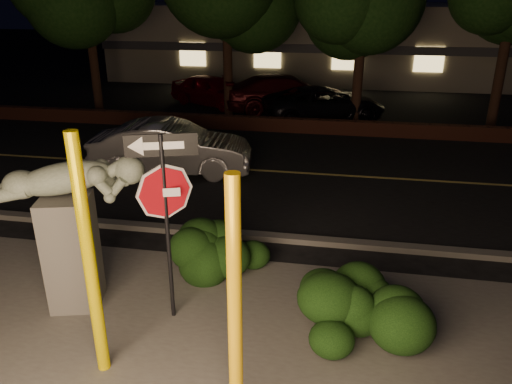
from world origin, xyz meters
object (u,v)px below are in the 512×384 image
Objects in this scene: sculpture at (69,217)px; parked_car_red at (212,90)px; yellow_pole_right at (235,314)px; signpost at (165,193)px; silver_sedan at (171,148)px; yellow_pole_left at (89,261)px; parked_car_dark at (324,104)px; parked_car_darkred at (287,94)px.

sculpture is 0.64× the size of parked_car_red.
signpost is at bearing 126.74° from yellow_pole_right.
parked_car_red is (-1.16, 8.67, -0.05)m from silver_sedan.
yellow_pole_right is at bearing -17.99° from yellow_pole_left.
parked_car_red is at bearing 105.79° from yellow_pole_right.
signpost is at bearing -140.00° from parked_car_red.
silver_sedan is (-3.63, 8.28, -0.87)m from yellow_pole_right.
yellow_pole_left is at bearing -142.81° from parked_car_red.
silver_sedan reaches higher than parked_car_dark.
parked_car_dark is at bearing -37.11° from silver_sedan.
sculpture is 6.37m from silver_sedan.
signpost is (-1.44, 1.92, 0.51)m from yellow_pole_right.
signpost is at bearing 161.44° from parked_car_darkred.
signpost reaches higher than parked_car_red.
yellow_pole_left is at bearing -175.49° from silver_sedan.
sculpture is at bearing 177.82° from silver_sedan.
sculpture is at bearing 143.61° from parked_car_dark.
silver_sedan is 0.92× the size of parked_car_dark.
yellow_pole_right is 1.08× the size of signpost.
parked_car_dark is (3.24, 13.11, -0.89)m from sculpture.
sculpture is at bearing 159.40° from signpost.
yellow_pole_left is at bearing 148.86° from parked_car_dark.
parked_car_red is at bearing 99.79° from yellow_pole_left.
signpost is 1.18× the size of sculpture.
sculpture is 14.41m from parked_car_darkred.
parked_car_darkred is 1.11× the size of parked_car_dark.
parked_car_red is (-1.77, 14.95, -0.88)m from sculpture.
signpost is 0.56× the size of parked_car_darkred.
yellow_pole_left reaches higher than sculpture.
signpost is 0.75× the size of parked_car_red.
silver_sedan is at bearing 146.04° from parked_car_darkred.
parked_car_dark is (0.21, 15.10, -0.93)m from yellow_pole_right.
signpost is 15.46m from parked_car_red.
yellow_pole_left is at bearing -131.02° from signpost.
yellow_pole_left is 1.71m from sculpture.
signpost reaches higher than parked_car_dark.
parked_car_dark is (3.84, 6.82, -0.06)m from silver_sedan.
silver_sedan reaches higher than parked_car_red.
yellow_pole_left is at bearing 159.46° from parked_car_darkred.
sculpture is at bearing 146.59° from yellow_pole_right.
signpost reaches higher than sculpture.
yellow_pole_right is at bearing -136.81° from parked_car_red.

